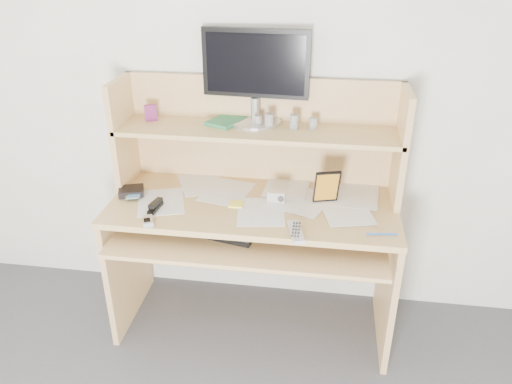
# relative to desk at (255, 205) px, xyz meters

# --- Properties ---
(back_wall) EXTENTS (3.60, 0.04, 2.50)m
(back_wall) POSITION_rel_desk_xyz_m (0.00, 0.24, 0.56)
(back_wall) COLOR white
(back_wall) RESTS_ON floor
(desk) EXTENTS (1.40, 0.70, 1.30)m
(desk) POSITION_rel_desk_xyz_m (0.00, 0.00, 0.00)
(desk) COLOR tan
(desk) RESTS_ON floor
(paper_clutter) EXTENTS (1.32, 0.54, 0.01)m
(paper_clutter) POSITION_rel_desk_xyz_m (0.00, -0.08, 0.06)
(paper_clutter) COLOR silver
(paper_clutter) RESTS_ON desk
(keyboard) EXTENTS (0.45, 0.24, 0.03)m
(keyboard) POSITION_rel_desk_xyz_m (-0.17, -0.21, -0.03)
(keyboard) COLOR black
(keyboard) RESTS_ON desk
(tv_remote) EXTENTS (0.09, 0.18, 0.02)m
(tv_remote) POSITION_rel_desk_xyz_m (0.23, -0.34, 0.07)
(tv_remote) COLOR #AEADA9
(tv_remote) RESTS_ON paper_clutter
(flip_phone) EXTENTS (0.07, 0.10, 0.02)m
(flip_phone) POSITION_rel_desk_xyz_m (-0.44, -0.34, 0.07)
(flip_phone) COLOR silver
(flip_phone) RESTS_ON paper_clutter
(stapler) EXTENTS (0.04, 0.12, 0.04)m
(stapler) POSITION_rel_desk_xyz_m (-0.45, -0.21, 0.08)
(stapler) COLOR black
(stapler) RESTS_ON paper_clutter
(wallet) EXTENTS (0.15, 0.13, 0.03)m
(wallet) POSITION_rel_desk_xyz_m (-0.62, -0.08, 0.08)
(wallet) COLOR black
(wallet) RESTS_ON paper_clutter
(sticky_note_pad) EXTENTS (0.07, 0.07, 0.01)m
(sticky_note_pad) POSITION_rel_desk_xyz_m (-0.08, -0.11, 0.06)
(sticky_note_pad) COLOR yellow
(sticky_note_pad) RESTS_ON desk
(digital_camera) EXTENTS (0.09, 0.04, 0.05)m
(digital_camera) POSITION_rel_desk_xyz_m (0.11, -0.06, 0.09)
(digital_camera) COLOR silver
(digital_camera) RESTS_ON paper_clutter
(game_case) EXTENTS (0.12, 0.05, 0.17)m
(game_case) POSITION_rel_desk_xyz_m (0.35, -0.03, 0.15)
(game_case) COLOR black
(game_case) RESTS_ON paper_clutter
(blue_pen) EXTENTS (0.13, 0.02, 0.01)m
(blue_pen) POSITION_rel_desk_xyz_m (0.60, -0.30, 0.07)
(blue_pen) COLOR blue
(blue_pen) RESTS_ON paper_clutter
(card_box) EXTENTS (0.06, 0.04, 0.08)m
(card_box) POSITION_rel_desk_xyz_m (-0.55, 0.11, 0.43)
(card_box) COLOR maroon
(card_box) RESTS_ON desk
(shelf_book) EXTENTS (0.20, 0.23, 0.02)m
(shelf_book) POSITION_rel_desk_xyz_m (-0.17, 0.13, 0.40)
(shelf_book) COLOR #33814F
(shelf_book) RESTS_ON desk
(chip_stack_a) EXTENTS (0.05, 0.05, 0.06)m
(chip_stack_a) POSITION_rel_desk_xyz_m (-0.00, 0.11, 0.41)
(chip_stack_a) COLOR black
(chip_stack_a) RESTS_ON desk
(chip_stack_b) EXTENTS (0.06, 0.06, 0.07)m
(chip_stack_b) POSITION_rel_desk_xyz_m (0.18, 0.09, 0.42)
(chip_stack_b) COLOR white
(chip_stack_b) RESTS_ON desk
(chip_stack_c) EXTENTS (0.05, 0.05, 0.05)m
(chip_stack_c) POSITION_rel_desk_xyz_m (0.27, 0.11, 0.41)
(chip_stack_c) COLOR black
(chip_stack_c) RESTS_ON desk
(chip_stack_d) EXTENTS (0.05, 0.05, 0.08)m
(chip_stack_d) POSITION_rel_desk_xyz_m (0.06, 0.08, 0.42)
(chip_stack_d) COLOR silver
(chip_stack_d) RESTS_ON desk
(monitor) EXTENTS (0.52, 0.26, 0.45)m
(monitor) POSITION_rel_desk_xyz_m (-0.02, 0.18, 0.63)
(monitor) COLOR #B4B4B9
(monitor) RESTS_ON desk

